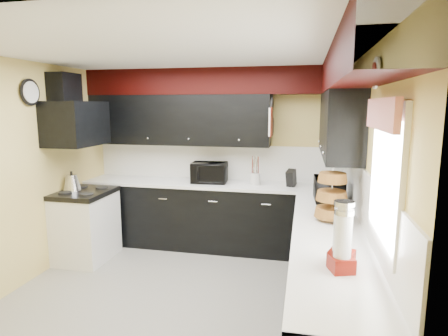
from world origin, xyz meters
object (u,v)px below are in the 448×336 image
toaster_oven (209,173)px  utensil_crock (255,179)px  knife_block (291,178)px  microwave (329,189)px  kettle (72,182)px

toaster_oven → utensil_crock: 0.65m
toaster_oven → knife_block: (1.13, -0.03, -0.03)m
utensil_crock → microwave: bearing=-36.7°
microwave → knife_block: (-0.45, 0.67, -0.02)m
toaster_oven → utensil_crock: size_ratio=3.06×
microwave → utensil_crock: 1.16m
toaster_oven → microwave: toaster_oven is taller
kettle → utensil_crock: bearing=18.1°
utensil_crock → knife_block: (0.48, -0.02, 0.03)m
toaster_oven → kettle: size_ratio=2.14×
utensil_crock → kettle: kettle is taller
utensil_crock → knife_block: size_ratio=0.71×
knife_block → kettle: 2.86m
microwave → utensil_crock: bearing=50.4°
microwave → knife_block: microwave is taller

